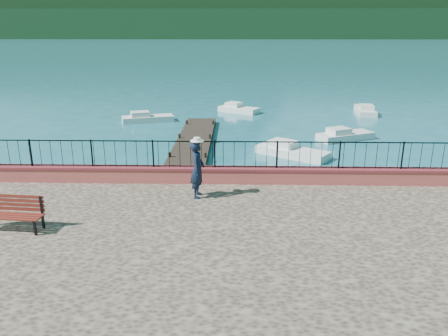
{
  "coord_description": "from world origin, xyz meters",
  "views": [
    {
      "loc": [
        0.42,
        -11.16,
        6.52
      ],
      "look_at": [
        0.07,
        2.0,
        2.3
      ],
      "focal_mm": 35.0,
      "sensor_mm": 36.0,
      "label": 1
    }
  ],
  "objects_px": {
    "boat_1": "(292,149)",
    "boat_3": "(148,116)",
    "person": "(197,169)",
    "boat_2": "(346,133)",
    "boat_5": "(365,108)",
    "park_bench": "(13,220)",
    "boat_4": "(239,107)"
  },
  "relations": [
    {
      "from": "boat_3",
      "to": "boat_4",
      "type": "xyz_separation_m",
      "value": [
        6.68,
        3.95,
        0.0
      ]
    },
    {
      "from": "boat_1",
      "to": "boat_3",
      "type": "bearing_deg",
      "value": 172.4
    },
    {
      "from": "person",
      "to": "boat_5",
      "type": "bearing_deg",
      "value": -23.74
    },
    {
      "from": "person",
      "to": "boat_2",
      "type": "xyz_separation_m",
      "value": [
        7.98,
        12.77,
        -1.75
      ]
    },
    {
      "from": "person",
      "to": "boat_2",
      "type": "relative_size",
      "value": 0.54
    },
    {
      "from": "boat_1",
      "to": "boat_5",
      "type": "bearing_deg",
      "value": 94.9
    },
    {
      "from": "person",
      "to": "boat_2",
      "type": "distance_m",
      "value": 15.16
    },
    {
      "from": "boat_1",
      "to": "boat_4",
      "type": "xyz_separation_m",
      "value": [
        -2.76,
        12.74,
        0.0
      ]
    },
    {
      "from": "park_bench",
      "to": "boat_3",
      "type": "xyz_separation_m",
      "value": [
        -0.28,
        20.45,
        -1.09
      ]
    },
    {
      "from": "person",
      "to": "boat_3",
      "type": "bearing_deg",
      "value": 20.79
    },
    {
      "from": "park_bench",
      "to": "boat_4",
      "type": "relative_size",
      "value": 0.54
    },
    {
      "from": "person",
      "to": "boat_4",
      "type": "height_order",
      "value": "person"
    },
    {
      "from": "park_bench",
      "to": "person",
      "type": "distance_m",
      "value": 5.59
    },
    {
      "from": "boat_4",
      "to": "boat_3",
      "type": "bearing_deg",
      "value": -118.31
    },
    {
      "from": "boat_1",
      "to": "boat_5",
      "type": "relative_size",
      "value": 0.97
    },
    {
      "from": "park_bench",
      "to": "boat_3",
      "type": "height_order",
      "value": "park_bench"
    },
    {
      "from": "boat_1",
      "to": "boat_5",
      "type": "height_order",
      "value": "same"
    },
    {
      "from": "boat_4",
      "to": "boat_5",
      "type": "xyz_separation_m",
      "value": [
        10.14,
        -0.18,
        0.0
      ]
    },
    {
      "from": "boat_5",
      "to": "boat_4",
      "type": "bearing_deg",
      "value": 96.84
    },
    {
      "from": "boat_4",
      "to": "boat_5",
      "type": "distance_m",
      "value": 10.15
    },
    {
      "from": "person",
      "to": "boat_5",
      "type": "relative_size",
      "value": 0.47
    },
    {
      "from": "park_bench",
      "to": "boat_5",
      "type": "height_order",
      "value": "park_bench"
    },
    {
      "from": "boat_2",
      "to": "boat_5",
      "type": "relative_size",
      "value": 0.88
    },
    {
      "from": "boat_3",
      "to": "boat_4",
      "type": "bearing_deg",
      "value": 12.41
    },
    {
      "from": "boat_2",
      "to": "boat_4",
      "type": "bearing_deg",
      "value": 100.91
    },
    {
      "from": "person",
      "to": "boat_5",
      "type": "xyz_separation_m",
      "value": [
        11.66,
        21.6,
        -1.75
      ]
    },
    {
      "from": "person",
      "to": "boat_2",
      "type": "height_order",
      "value": "person"
    },
    {
      "from": "park_bench",
      "to": "boat_5",
      "type": "bearing_deg",
      "value": 60.85
    },
    {
      "from": "boat_1",
      "to": "person",
      "type": "bearing_deg",
      "value": -80.0
    },
    {
      "from": "boat_1",
      "to": "boat_4",
      "type": "relative_size",
      "value": 1.18
    },
    {
      "from": "boat_4",
      "to": "park_bench",
      "type": "bearing_deg",
      "value": -73.6
    },
    {
      "from": "boat_1",
      "to": "boat_5",
      "type": "xyz_separation_m",
      "value": [
        7.38,
        12.56,
        0.0
      ]
    }
  ]
}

